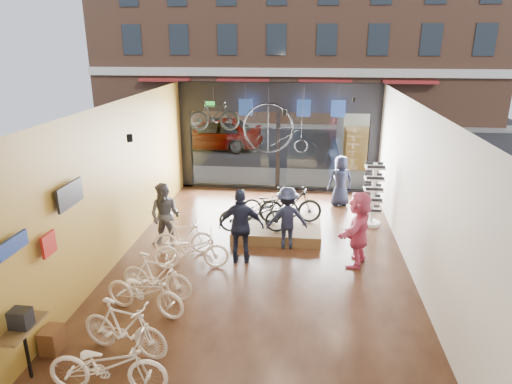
# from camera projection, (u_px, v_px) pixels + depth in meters

# --- Properties ---
(ground_plane) EXTENTS (7.00, 12.00, 0.04)m
(ground_plane) POSITION_uv_depth(u_px,v_px,m) (261.00, 265.00, 11.02)
(ground_plane) COLOR black
(ground_plane) RESTS_ON ground
(ceiling) EXTENTS (7.00, 12.00, 0.04)m
(ceiling) POSITION_uv_depth(u_px,v_px,m) (262.00, 105.00, 9.81)
(ceiling) COLOR black
(ceiling) RESTS_ON ground
(wall_left) EXTENTS (0.04, 12.00, 3.80)m
(wall_left) POSITION_uv_depth(u_px,v_px,m) (114.00, 185.00, 10.79)
(wall_left) COLOR #A98434
(wall_left) RESTS_ON ground
(wall_right) EXTENTS (0.04, 12.00, 3.80)m
(wall_right) POSITION_uv_depth(u_px,v_px,m) (420.00, 196.00, 10.05)
(wall_right) COLOR beige
(wall_right) RESTS_ON ground
(wall_back) EXTENTS (7.00, 0.04, 3.80)m
(wall_back) POSITION_uv_depth(u_px,v_px,m) (204.00, 369.00, 4.74)
(wall_back) COLOR beige
(wall_back) RESTS_ON ground
(storefront) EXTENTS (7.00, 0.26, 3.80)m
(storefront) POSITION_uv_depth(u_px,v_px,m) (278.00, 137.00, 16.08)
(storefront) COLOR black
(storefront) RESTS_ON ground
(exit_sign) EXTENTS (0.35, 0.06, 0.18)m
(exit_sign) POSITION_uv_depth(u_px,v_px,m) (210.00, 104.00, 15.85)
(exit_sign) COLOR #198C26
(exit_sign) RESTS_ON storefront
(street_road) EXTENTS (30.00, 18.00, 0.02)m
(street_road) POSITION_uv_depth(u_px,v_px,m) (288.00, 139.00, 25.17)
(street_road) COLOR black
(street_road) RESTS_ON ground
(sidewalk_near) EXTENTS (30.00, 2.40, 0.12)m
(sidewalk_near) POSITION_uv_depth(u_px,v_px,m) (279.00, 178.00, 17.79)
(sidewalk_near) COLOR slate
(sidewalk_near) RESTS_ON ground
(sidewalk_far) EXTENTS (30.00, 2.00, 0.12)m
(sidewalk_far) POSITION_uv_depth(u_px,v_px,m) (291.00, 125.00, 28.92)
(sidewalk_far) COLOR slate
(sidewalk_far) RESTS_ON ground
(opposite_building) EXTENTS (26.00, 5.00, 14.00)m
(opposite_building) POSITION_uv_depth(u_px,v_px,m) (295.00, 10.00, 29.08)
(opposite_building) COLOR brown
(opposite_building) RESTS_ON ground
(street_car) EXTENTS (4.85, 1.95, 1.65)m
(street_car) POSITION_uv_depth(u_px,v_px,m) (213.00, 133.00, 22.45)
(street_car) COLOR gray
(street_car) RESTS_ON street_road
(box_truck) EXTENTS (2.03, 6.10, 2.40)m
(box_truck) POSITION_uv_depth(u_px,v_px,m) (364.00, 132.00, 20.64)
(box_truck) COLOR silver
(box_truck) RESTS_ON street_road
(floor_bike_0) EXTENTS (1.87, 0.73, 0.97)m
(floor_bike_0) POSITION_uv_depth(u_px,v_px,m) (108.00, 365.00, 6.89)
(floor_bike_0) COLOR #F4E3CE
(floor_bike_0) RESTS_ON ground_plane
(floor_bike_1) EXTENTS (1.74, 0.86, 1.01)m
(floor_bike_1) POSITION_uv_depth(u_px,v_px,m) (124.00, 328.00, 7.76)
(floor_bike_1) COLOR #F4E3CE
(floor_bike_1) RESTS_ON ground_plane
(floor_bike_2) EXTENTS (1.86, 1.06, 0.92)m
(floor_bike_2) POSITION_uv_depth(u_px,v_px,m) (145.00, 292.00, 8.95)
(floor_bike_2) COLOR #F4E3CE
(floor_bike_2) RESTS_ON ground_plane
(floor_bike_3) EXTENTS (1.70, 0.80, 0.98)m
(floor_bike_3) POSITION_uv_depth(u_px,v_px,m) (157.00, 276.00, 9.48)
(floor_bike_3) COLOR #F4E3CE
(floor_bike_3) RESTS_ON ground_plane
(floor_bike_4) EXTENTS (1.85, 0.92, 0.93)m
(floor_bike_4) POSITION_uv_depth(u_px,v_px,m) (191.00, 250.00, 10.71)
(floor_bike_4) COLOR #F4E3CE
(floor_bike_4) RESTS_ON ground_plane
(floor_bike_5) EXTENTS (1.55, 0.69, 0.90)m
(floor_bike_5) POSITION_uv_depth(u_px,v_px,m) (184.00, 237.00, 11.44)
(floor_bike_5) COLOR #F4E3CE
(floor_bike_5) RESTS_ON ground_plane
(display_platform) EXTENTS (2.40, 1.80, 0.30)m
(display_platform) POSITION_uv_depth(u_px,v_px,m) (277.00, 229.00, 12.73)
(display_platform) COLOR #4C3B1E
(display_platform) RESTS_ON ground_plane
(display_bike_left) EXTENTS (1.90, 0.84, 0.97)m
(display_bike_left) POSITION_uv_depth(u_px,v_px,m) (254.00, 215.00, 12.02)
(display_bike_left) COLOR black
(display_bike_left) RESTS_ON display_platform
(display_bike_mid) EXTENTS (1.79, 0.73, 1.05)m
(display_bike_mid) POSITION_uv_depth(u_px,v_px,m) (290.00, 205.00, 12.60)
(display_bike_mid) COLOR black
(display_bike_mid) RESTS_ON display_platform
(display_bike_right) EXTENTS (1.62, 0.64, 0.84)m
(display_bike_right) POSITION_uv_depth(u_px,v_px,m) (271.00, 204.00, 13.00)
(display_bike_right) COLOR black
(display_bike_right) RESTS_ON display_platform
(customer_1) EXTENTS (0.94, 0.79, 1.72)m
(customer_1) POSITION_uv_depth(u_px,v_px,m) (165.00, 216.00, 11.72)
(customer_1) COLOR #3F3F44
(customer_1) RESTS_ON ground_plane
(customer_2) EXTENTS (1.11, 0.52, 1.85)m
(customer_2) POSITION_uv_depth(u_px,v_px,m) (241.00, 226.00, 10.89)
(customer_2) COLOR #161C33
(customer_2) RESTS_ON ground_plane
(customer_3) EXTENTS (1.15, 0.77, 1.65)m
(customer_3) POSITION_uv_depth(u_px,v_px,m) (287.00, 218.00, 11.69)
(customer_3) COLOR #161C33
(customer_3) RESTS_ON ground_plane
(customer_4) EXTENTS (0.93, 0.73, 1.66)m
(customer_4) POSITION_uv_depth(u_px,v_px,m) (340.00, 181.00, 14.74)
(customer_4) COLOR #161C33
(customer_4) RESTS_ON ground_plane
(customer_5) EXTENTS (1.10, 1.80, 1.85)m
(customer_5) POSITION_uv_depth(u_px,v_px,m) (358.00, 229.00, 10.77)
(customer_5) COLOR #CC4C72
(customer_5) RESTS_ON ground_plane
(sunglasses_rack) EXTENTS (0.56, 0.46, 1.87)m
(sunglasses_rack) POSITION_uv_depth(u_px,v_px,m) (373.00, 195.00, 13.11)
(sunglasses_rack) COLOR white
(sunglasses_rack) RESTS_ON ground_plane
(wall_merch) EXTENTS (0.40, 2.40, 2.60)m
(wall_merch) POSITION_uv_depth(u_px,v_px,m) (41.00, 281.00, 7.66)
(wall_merch) COLOR navy
(wall_merch) RESTS_ON wall_left
(penny_farthing) EXTENTS (1.96, 0.06, 1.57)m
(penny_farthing) POSITION_uv_depth(u_px,v_px,m) (279.00, 130.00, 14.22)
(penny_farthing) COLOR black
(penny_farthing) RESTS_ON ceiling
(hung_bike) EXTENTS (1.62, 0.62, 0.95)m
(hung_bike) POSITION_uv_depth(u_px,v_px,m) (214.00, 115.00, 14.26)
(hung_bike) COLOR black
(hung_bike) RESTS_ON ceiling
(jersey_left) EXTENTS (0.45, 0.03, 0.55)m
(jersey_left) POSITION_uv_depth(u_px,v_px,m) (245.00, 107.00, 15.07)
(jersey_left) COLOR #1E3F99
(jersey_left) RESTS_ON ceiling
(jersey_mid) EXTENTS (0.45, 0.03, 0.55)m
(jersey_mid) POSITION_uv_depth(u_px,v_px,m) (304.00, 108.00, 14.87)
(jersey_mid) COLOR #1E3F99
(jersey_mid) RESTS_ON ceiling
(jersey_right) EXTENTS (0.45, 0.03, 0.55)m
(jersey_right) POSITION_uv_depth(u_px,v_px,m) (338.00, 109.00, 14.75)
(jersey_right) COLOR #1E3F99
(jersey_right) RESTS_ON ceiling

